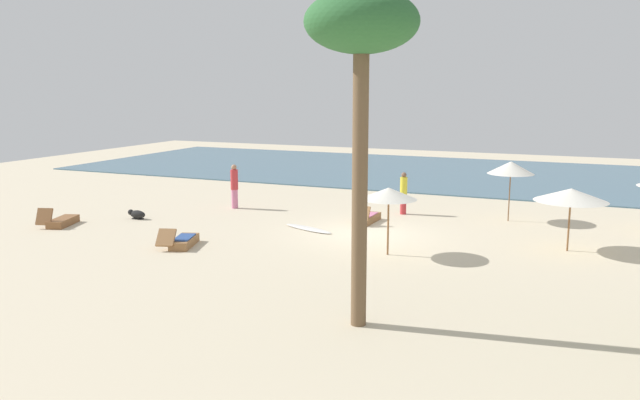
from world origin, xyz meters
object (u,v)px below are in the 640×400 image
at_px(lounger_0, 182,241).
at_px(dog, 137,214).
at_px(person_0, 404,193).
at_px(palm_2, 361,37).
at_px(lounger_2, 367,218).
at_px(umbrella_0, 389,194).
at_px(umbrella_3, 571,195).
at_px(umbrella_2, 511,168).
at_px(lounger_1, 61,221).
at_px(surfboard, 308,229).
at_px(person_1, 234,186).

height_order(lounger_0, dog, lounger_0).
distance_m(person_0, palm_2, 13.58).
height_order(lounger_2, person_0, person_0).
bearing_deg(umbrella_0, umbrella_3, 27.92).
xyz_separation_m(umbrella_2, lounger_0, (-9.33, -8.36, -1.92)).
relative_size(lounger_0, lounger_2, 1.09).
height_order(person_0, dog, person_0).
xyz_separation_m(lounger_1, dog, (1.82, 2.10, 0.02)).
xyz_separation_m(umbrella_0, surfboard, (-3.73, 2.23, -1.90)).
bearing_deg(dog, palm_2, -31.04).
bearing_deg(lounger_2, palm_2, -71.98).
xyz_separation_m(lounger_0, lounger_2, (4.34, 5.92, 0.00)).
bearing_deg(person_0, lounger_2, -111.71).
bearing_deg(umbrella_2, dog, -158.14).
relative_size(lounger_2, person_0, 0.96).
height_order(umbrella_0, person_0, umbrella_0).
bearing_deg(umbrella_3, umbrella_2, 120.10).
bearing_deg(person_0, palm_2, -78.66).
distance_m(person_0, person_1, 7.21).
bearing_deg(dog, person_1, 55.51).
bearing_deg(umbrella_3, person_1, 171.43).
xyz_separation_m(person_1, surfboard, (4.60, -2.52, -0.94)).
relative_size(umbrella_3, lounger_2, 1.37).
relative_size(umbrella_2, person_0, 1.35).
distance_m(lounger_2, surfboard, 2.57).
relative_size(umbrella_0, umbrella_2, 0.91).
bearing_deg(palm_2, umbrella_3, 65.17).
xyz_separation_m(umbrella_2, lounger_1, (-15.39, -7.54, -1.92)).
relative_size(lounger_1, lounger_2, 1.04).
relative_size(umbrella_0, person_0, 1.22).
distance_m(umbrella_3, lounger_2, 7.62).
xyz_separation_m(lounger_1, person_1, (4.23, 5.59, 0.80)).
height_order(umbrella_0, surfboard, umbrella_0).
height_order(umbrella_0, lounger_0, umbrella_0).
height_order(lounger_1, palm_2, palm_2).
relative_size(umbrella_2, palm_2, 0.33).
height_order(lounger_0, surfboard, lounger_0).
bearing_deg(lounger_2, umbrella_3, -11.88).
bearing_deg(surfboard, palm_2, -59.02).
bearing_deg(surfboard, umbrella_2, 34.24).
bearing_deg(surfboard, lounger_1, -160.78).
bearing_deg(umbrella_3, dog, -174.72).
distance_m(person_1, palm_2, 15.17).
bearing_deg(umbrella_3, lounger_2, 168.12).
bearing_deg(lounger_0, dog, 145.44).
relative_size(umbrella_3, lounger_1, 1.32).
distance_m(person_1, dog, 4.31).
relative_size(person_0, dog, 2.18).
height_order(lounger_2, person_1, person_1).
distance_m(umbrella_3, lounger_1, 18.12).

